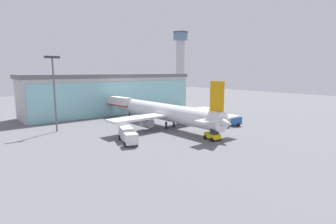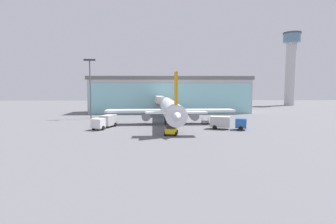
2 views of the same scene
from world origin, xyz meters
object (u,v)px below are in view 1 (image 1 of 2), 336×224
Objects in this scene: catering_truck at (128,135)px; pushback_tug at (213,135)px; fuel_truck at (226,121)px; safety_cone_nose at (182,132)px; apron_light_mast at (54,87)px; control_tower at (180,59)px; airplane at (164,112)px; baggage_cart at (192,121)px; jet_bridge at (116,101)px; safety_cone_wingtip at (205,120)px.

pushback_tug is at bearing 75.13° from catering_truck.
safety_cone_nose is (-12.67, 1.84, -1.19)m from fuel_truck.
catering_truck is (7.60, -18.01, -8.52)m from apron_light_mast.
control_tower is 104.55m from catering_truck.
airplane reaches higher than baggage_cart.
baggage_cart is 5.71× the size of safety_cone_nose.
apron_light_mast reaches higher than fuel_truck.
pushback_tug is (-61.93, -78.64, -19.46)m from control_tower.
jet_bridge is 3.54× the size of pushback_tug.
fuel_truck is at bearing -50.90° from pushback_tug.
pushback_tug is (13.75, -9.04, -0.49)m from catering_truck.
airplane is at bearing 157.66° from fuel_truck.
control_tower reaches higher than apron_light_mast.
safety_cone_wingtip is at bearing -31.55° from pushback_tug.
catering_truck is (-14.27, -6.94, -2.10)m from airplane.
control_tower is at bearing 151.04° from catering_truck.
apron_light_mast is 5.28× the size of baggage_cart.
safety_cone_nose is at bearing 140.78° from baggage_cart.
apron_light_mast is at bearing 84.30° from baggage_cart.
baggage_cart is (8.41, -1.25, -3.06)m from airplane.
jet_bridge reaches higher than pushback_tug.
control_tower reaches higher than pushback_tug.
jet_bridge is at bearing 133.81° from fuel_truck.
fuel_truck is at bearing -131.64° from airplane.
airplane is 9.04m from baggage_cart.
control_tower is 82.67m from safety_cone_wingtip.
pushback_tug is at bearing -84.75° from safety_cone_nose.
catering_truck is at bearing 68.02° from pushback_tug.
jet_bridge is 22.46× the size of safety_cone_wingtip.
fuel_truck is 12.86m from safety_cone_nose.
airplane reaches higher than pushback_tug.
baggage_cart is at bearing -22.13° from apron_light_mast.
airplane is at bearing -176.28° from jet_bridge.
apron_light_mast is 29.61m from safety_cone_nose.
safety_cone_nose is (-62.67, -70.52, -20.16)m from control_tower.
apron_light_mast is at bearing 137.44° from safety_cone_nose.
fuel_truck is (14.00, -28.97, -3.19)m from jet_bridge.
airplane is 5.22× the size of fuel_truck.
baggage_cart is (11.00, -20.52, -4.16)m from jet_bridge.
baggage_cart reaches higher than safety_cone_wingtip.
apron_light_mast is 0.42× the size of airplane.
control_tower is 98.52m from apron_light_mast.
airplane reaches higher than safety_cone_wingtip.
baggage_cart is (22.68, 5.70, -0.97)m from catering_truck.
apron_light_mast is 2.18× the size of catering_truck.
safety_cone_wingtip is at bearing 24.47° from safety_cone_nose.
control_tower is 101.97m from pushback_tug.
airplane is 72.34× the size of safety_cone_wingtip.
baggage_cart is 17.23m from pushback_tug.
apron_light_mast is 21.32m from catering_truck.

